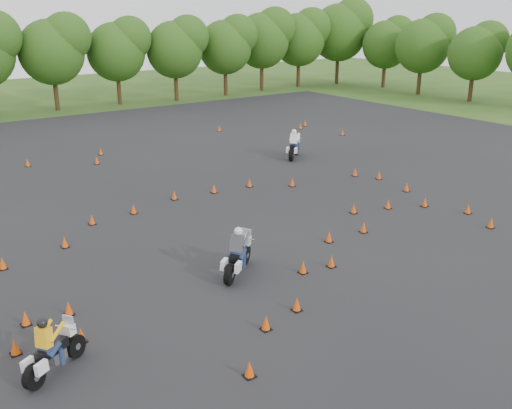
% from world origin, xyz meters
% --- Properties ---
extents(ground, '(140.00, 140.00, 0.00)m').
position_xyz_m(ground, '(0.00, 0.00, 0.00)').
color(ground, '#2D5119').
rests_on(ground, ground).
extents(asphalt_pad, '(62.00, 62.00, 0.00)m').
position_xyz_m(asphalt_pad, '(0.00, 6.00, 0.01)').
color(asphalt_pad, black).
rests_on(asphalt_pad, ground).
extents(treeline, '(86.76, 32.43, 11.05)m').
position_xyz_m(treeline, '(3.99, 34.71, 4.61)').
color(treeline, '#294D16').
rests_on(treeline, ground).
extents(traffic_cones, '(36.79, 33.25, 0.45)m').
position_xyz_m(traffic_cones, '(-0.40, 5.54, 0.23)').
color(traffic_cones, '#DA4809').
rests_on(traffic_cones, asphalt_pad).
extents(rider_grey, '(2.42, 2.11, 1.91)m').
position_xyz_m(rider_grey, '(-3.07, 0.90, 0.96)').
color(rider_grey, '#44464C').
rests_on(rider_grey, ground).
extents(rider_yellow, '(2.23, 1.70, 1.69)m').
position_xyz_m(rider_yellow, '(-10.27, -1.27, 0.85)').
color(rider_yellow, '#F9B016').
rests_on(rider_yellow, ground).
extents(rider_white, '(2.38, 2.16, 1.91)m').
position_xyz_m(rider_white, '(9.49, 13.04, 0.96)').
color(rider_white, white).
rests_on(rider_white, ground).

